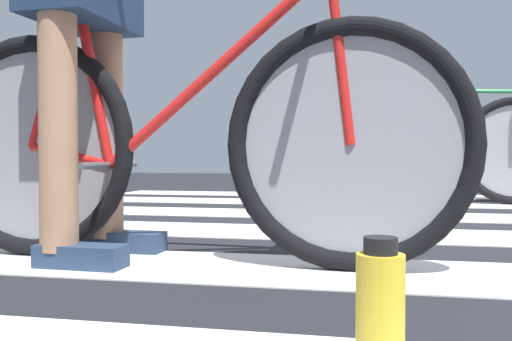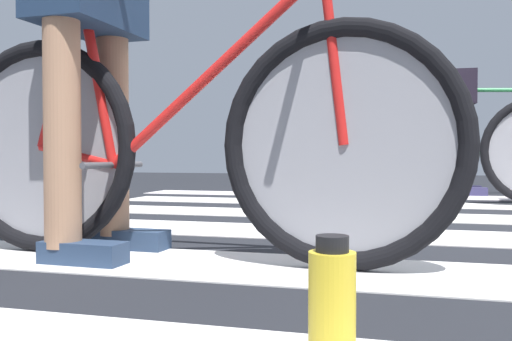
# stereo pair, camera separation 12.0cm
# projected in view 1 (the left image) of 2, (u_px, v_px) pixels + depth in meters

# --- Properties ---
(ground) EXTENTS (18.00, 14.00, 0.02)m
(ground) POSITION_uv_depth(u_px,v_px,m) (489.00, 226.00, 2.63)
(ground) COLOR black
(crosswalk_markings) EXTENTS (5.40, 4.24, 0.00)m
(crosswalk_markings) POSITION_uv_depth(u_px,v_px,m) (508.00, 227.00, 2.51)
(crosswalk_markings) COLOR silver
(crosswalk_markings) RESTS_ON ground
(bicycle_1_of_3) EXTENTS (1.74, 0.52, 0.93)m
(bicycle_1_of_3) POSITION_uv_depth(u_px,v_px,m) (178.00, 136.00, 1.67)
(bicycle_1_of_3) COLOR black
(bicycle_1_of_3) RESTS_ON ground
(cyclist_1_of_3) EXTENTS (0.33, 0.42, 1.02)m
(cyclist_1_of_3) POSITION_uv_depth(u_px,v_px,m) (85.00, 50.00, 1.73)
(cyclist_1_of_3) COLOR #A87A5B
(cyclist_1_of_3) RESTS_ON ground
(bicycle_3_of_3) EXTENTS (1.74, 0.52, 0.93)m
(bicycle_3_of_3) POSITION_uv_depth(u_px,v_px,m) (473.00, 149.00, 4.67)
(bicycle_3_of_3) COLOR black
(bicycle_3_of_3) RESTS_ON ground
(cyclist_3_of_3) EXTENTS (0.33, 0.42, 1.03)m
(cyclist_3_of_3) POSITION_uv_depth(u_px,v_px,m) (435.00, 116.00, 4.71)
(cyclist_3_of_3) COLOR brown
(cyclist_3_of_3) RESTS_ON ground
(water_bottle) EXTENTS (0.07, 0.07, 0.21)m
(water_bottle) POSITION_uv_depth(u_px,v_px,m) (380.00, 316.00, 0.78)
(water_bottle) COLOR gold
(water_bottle) RESTS_ON ground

